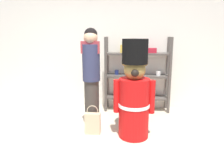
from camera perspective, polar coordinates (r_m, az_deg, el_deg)
The scene contains 5 objects.
back_wall at distance 4.60m, azimuth 0.39°, elevation 6.83°, with size 6.40×0.12×2.60m, color silver.
merchandise_shelf at distance 4.44m, azimuth 6.97°, elevation 0.12°, with size 1.38×0.35×1.59m.
teddy_bear_guard at distance 3.28m, azimuth 6.18°, elevation -5.28°, with size 0.66×0.50×1.58m.
person_shopper at distance 3.50m, azimuth -5.75°, elevation -0.31°, with size 0.31×0.30×1.75m.
shopping_bag at distance 3.53m, azimuth -5.40°, elevation -13.25°, with size 0.25×0.10×0.50m.
Camera 1 is at (0.32, -2.38, 1.64)m, focal length 32.89 mm.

